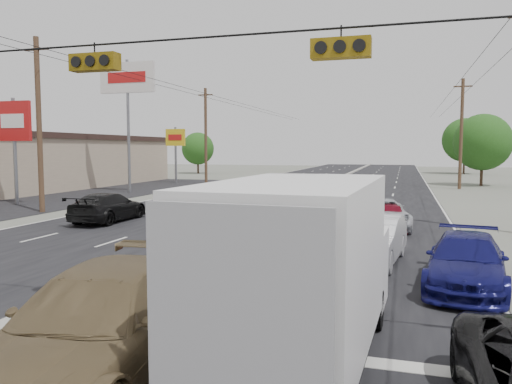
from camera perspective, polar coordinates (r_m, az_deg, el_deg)
ground at (r=12.36m, az=-23.13°, el=-12.81°), size 200.00×200.00×0.00m
road_surface at (r=39.91m, az=5.51°, el=-0.36°), size 20.00×160.00×0.02m
center_median at (r=39.90m, az=5.52°, el=-0.22°), size 0.50×160.00×0.20m
parking_lot at (r=42.15m, az=-19.24°, el=-0.33°), size 10.00×42.00×0.02m
utility_pole_left_b at (r=31.36m, az=-23.55°, el=7.15°), size 1.60×0.30×10.00m
utility_pole_left_c at (r=52.99m, az=-5.76°, el=6.47°), size 1.60×0.30×10.00m
utility_pole_right_c at (r=49.27m, az=22.41°, el=6.24°), size 1.60×0.30×10.00m
traffic_signals at (r=11.09m, az=-18.38°, el=14.08°), size 25.00×0.30×0.54m
pole_sign_mid at (r=36.57m, az=-25.93°, el=6.70°), size 2.60×0.25×7.00m
pole_sign_billboard at (r=43.42m, az=-14.48°, el=11.66°), size 5.00×0.25×11.00m
pole_sign_far at (r=54.41m, az=-9.18°, el=5.66°), size 2.20×0.25×6.00m
tree_left_far at (r=75.09m, az=-6.66°, el=4.95°), size 4.80×4.80×6.12m
tree_right_mid at (r=54.51m, az=24.48°, el=5.20°), size 5.60×5.60×7.14m
tree_right_far at (r=79.46m, az=22.76°, el=5.50°), size 6.40×6.40×8.16m
box_truck at (r=8.46m, az=5.67°, el=-9.05°), size 2.49×6.41×3.20m
tan_sedan at (r=8.66m, az=-17.33°, el=-14.29°), size 3.03×6.18×1.73m
red_sedan at (r=15.23m, az=-2.29°, el=-6.08°), size 1.68×4.70×1.54m
queue_car_a at (r=20.05m, az=-0.38°, el=-3.69°), size 2.06×4.11×1.35m
queue_car_b at (r=16.50m, az=13.18°, el=-5.38°), size 2.14×4.79×1.53m
queue_car_c at (r=23.65m, az=14.23°, el=-2.51°), size 2.86×5.11×1.35m
queue_car_d at (r=14.39m, az=22.89°, el=-7.42°), size 2.54×5.03×1.40m
queue_car_e at (r=23.30m, az=14.93°, el=-2.74°), size 1.78×3.82×1.27m
oncoming_near at (r=26.32m, az=-16.52°, el=-1.69°), size 2.18×5.09×1.46m
oncoming_far at (r=31.97m, az=-0.50°, el=-0.22°), size 3.15×5.96×1.60m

